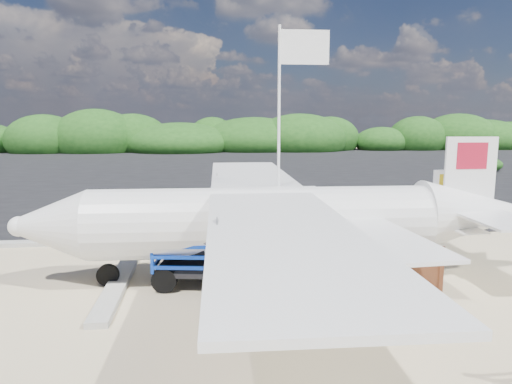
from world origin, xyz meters
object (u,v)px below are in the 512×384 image
at_px(signboard, 403,309).
at_px(crew_a, 256,225).
at_px(baggage_cart, 210,284).
at_px(crew_b, 236,229).
at_px(crew_c, 430,237).
at_px(aircraft_large, 436,176).
at_px(aircraft_small, 98,172).
at_px(flagpole, 278,271).

xyz_separation_m(signboard, crew_a, (-2.79, 5.75, 0.74)).
xyz_separation_m(baggage_cart, signboard, (4.45, -2.14, 0.00)).
distance_m(crew_b, crew_c, 5.99).
distance_m(crew_a, aircraft_large, 25.06).
distance_m(crew_a, crew_c, 5.66).
relative_size(baggage_cart, aircraft_large, 0.18).
bearing_deg(crew_b, baggage_cart, 92.92).
bearing_deg(aircraft_small, flagpole, 108.90).
height_order(crew_b, crew_c, crew_b).
bearing_deg(crew_a, crew_c, 144.16).
bearing_deg(aircraft_small, crew_a, 110.43).
height_order(flagpole, crew_c, flagpole).
relative_size(flagpole, aircraft_small, 0.88).
relative_size(crew_b, aircraft_large, 0.12).
bearing_deg(crew_a, flagpole, 86.69).
relative_size(flagpole, signboard, 3.69).
distance_m(signboard, aircraft_large, 28.13).
relative_size(crew_c, aircraft_small, 0.21).
height_order(flagpole, signboard, flagpole).
relative_size(baggage_cart, flagpole, 0.44).
bearing_deg(baggage_cart, crew_c, 18.41).
relative_size(signboard, aircraft_small, 0.24).
height_order(flagpole, aircraft_small, flagpole).
relative_size(signboard, crew_c, 1.15).
distance_m(crew_b, aircraft_small, 28.05).
bearing_deg(crew_c, signboard, 40.59).
xyz_separation_m(flagpole, crew_b, (-1.13, 1.27, 0.97)).
distance_m(crew_a, aircraft_small, 27.00).
bearing_deg(crew_a, aircraft_large, -141.73).
relative_size(baggage_cart, aircraft_small, 0.39).
distance_m(signboard, crew_c, 4.11).
xyz_separation_m(crew_b, aircraft_large, (17.43, 20.19, -0.97)).
bearing_deg(crew_b, flagpole, 156.10).
xyz_separation_m(baggage_cart, flagpole, (1.99, 0.90, 0.00)).
xyz_separation_m(signboard, aircraft_large, (13.84, 24.49, 0.00)).
distance_m(crew_c, aircraft_large, 24.14).
height_order(flagpole, aircraft_large, flagpole).
height_order(crew_b, aircraft_large, aircraft_large).
distance_m(flagpole, signboard, 3.91).
height_order(signboard, aircraft_large, aircraft_large).
bearing_deg(aircraft_small, aircraft_large, 164.53).
height_order(signboard, aircraft_small, aircraft_small).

